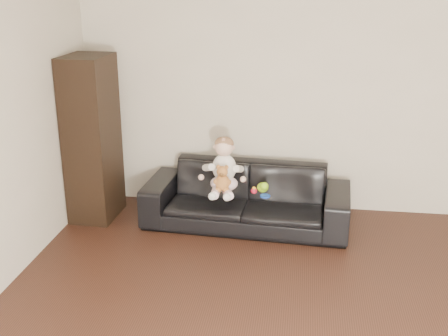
% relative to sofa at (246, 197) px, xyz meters
% --- Properties ---
extents(wall_back, '(5.00, 0.00, 5.00)m').
position_rel_sofa_xyz_m(wall_back, '(0.80, 0.50, 1.02)').
color(wall_back, beige).
rests_on(wall_back, ground).
extents(sofa, '(1.96, 0.87, 0.56)m').
position_rel_sofa_xyz_m(sofa, '(0.00, 0.00, 0.00)').
color(sofa, black).
rests_on(sofa, floor).
extents(cabinet, '(0.41, 0.56, 1.58)m').
position_rel_sofa_xyz_m(cabinet, '(-1.48, -0.01, 0.51)').
color(cabinet, black).
rests_on(cabinet, floor).
extents(shelf_item, '(0.19, 0.26, 0.28)m').
position_rel_sofa_xyz_m(shelf_item, '(-1.46, -0.01, 0.86)').
color(shelf_item, silver).
rests_on(shelf_item, cabinet).
extents(baby, '(0.37, 0.45, 0.51)m').
position_rel_sofa_xyz_m(baby, '(-0.20, -0.11, 0.31)').
color(baby, '#FBD4DD').
rests_on(baby, sofa).
extents(teddy_bear, '(0.15, 0.15, 0.24)m').
position_rel_sofa_xyz_m(teddy_bear, '(-0.19, -0.26, 0.27)').
color(teddy_bear, '#AC6B31').
rests_on(teddy_bear, sofa).
extents(toy_green, '(0.13, 0.15, 0.09)m').
position_rel_sofa_xyz_m(toy_green, '(0.16, -0.08, 0.13)').
color(toy_green, '#8CCD18').
rests_on(toy_green, sofa).
extents(toy_rattle, '(0.07, 0.07, 0.06)m').
position_rel_sofa_xyz_m(toy_rattle, '(0.08, -0.14, 0.12)').
color(toy_rattle, red).
rests_on(toy_rattle, sofa).
extents(toy_blue_disc, '(0.10, 0.10, 0.01)m').
position_rel_sofa_xyz_m(toy_blue_disc, '(0.19, -0.19, 0.09)').
color(toy_blue_disc, blue).
rests_on(toy_blue_disc, sofa).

